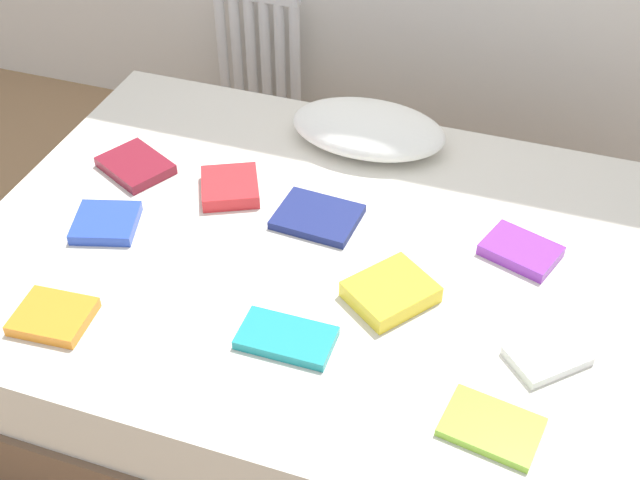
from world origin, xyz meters
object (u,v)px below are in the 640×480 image
Objects in this scene: textbook_red at (230,187)px; radiator at (258,55)px; textbook_orange at (53,317)px; textbook_yellow at (391,292)px; textbook_lime at (491,427)px; textbook_white at (547,356)px; pillow at (367,128)px; textbook_navy at (317,217)px; bed at (315,307)px; textbook_blue at (106,223)px; textbook_purple at (521,251)px; textbook_maroon at (136,166)px; textbook_teal at (286,338)px.

radiator is at bearing 81.78° from textbook_red.
radiator is at bearing 89.92° from textbook_orange.
textbook_lime is at bearing -99.18° from textbook_yellow.
textbook_lime is at bearing -154.27° from textbook_white.
textbook_yellow is 0.47m from textbook_lime.
pillow is 1.17m from textbook_orange.
bed is at bearing -71.66° from textbook_navy.
textbook_white is at bearing -20.91° from textbook_navy.
bed is 0.77m from textbook_white.
textbook_blue is at bearing -161.95° from textbook_red.
radiator is 2.79× the size of textbook_purple.
textbook_lime is at bearing 0.56° from textbook_maroon.
bed is at bearing -60.93° from radiator.
textbook_yellow reaches higher than textbook_teal.
textbook_white is (0.42, -0.08, -0.01)m from textbook_yellow.
textbook_orange reaches higher than textbook_white.
textbook_maroon is at bearing 108.26° from textbook_yellow.
textbook_white is (0.63, 0.15, -0.00)m from textbook_teal.
textbook_teal is at bearing 174.47° from textbook_yellow.
radiator is 2.59× the size of textbook_maroon.
bed is at bearing 38.31° from textbook_orange.
radiator is 1.11m from textbook_red.
textbook_purple is 1.09× the size of textbook_white.
textbook_purple reaches higher than textbook_teal.
textbook_teal is 0.65m from textbook_white.
textbook_blue reaches higher than bed.
textbook_maroon is at bearing 120.15° from textbook_white.
textbook_purple is 0.42m from textbook_yellow.
textbook_red is at bearing 27.69° from textbook_blue.
textbook_orange is (-0.22, -0.65, -0.01)m from textbook_red.
textbook_orange is (0.06, -0.38, -0.00)m from textbook_blue.
textbook_maroon is (-1.26, 0.64, 0.01)m from textbook_lime.
textbook_red is 0.85× the size of textbook_lime.
textbook_purple is (0.57, -0.39, -0.04)m from pillow.
textbook_yellow reaches higher than textbook_purple.
radiator is 1.64m from textbook_yellow.
textbook_purple is at bearing 14.82° from bed.
textbook_white is at bearing -20.78° from textbook_blue.
textbook_yellow is 0.97× the size of textbook_lime.
pillow is (0.66, -0.66, 0.18)m from radiator.
textbook_blue is (-0.60, -0.66, -0.05)m from pillow.
radiator reaches higher than textbook_blue.
textbook_white reaches higher than bed.
textbook_white is (0.69, -0.22, 0.27)m from bed.
textbook_navy is 0.49m from textbook_teal.
textbook_red is 0.97× the size of textbook_orange.
textbook_blue is 0.62m from textbook_navy.
radiator reaches higher than bed.
textbook_red is 1.11m from textbook_lime.
bed is at bearing 118.30° from textbook_white.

